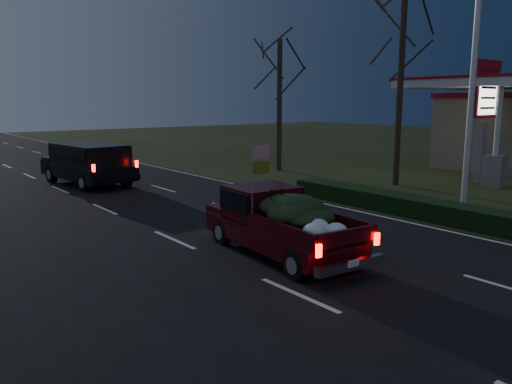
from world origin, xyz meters
TOP-DOWN VIEW (x-y plane):
  - ground at (0.00, 0.00)m, footprint 120.00×120.00m
  - road_asphalt at (0.00, 0.00)m, footprint 14.00×120.00m
  - hedge_row at (7.80, 3.00)m, footprint 1.00×10.00m
  - light_pole at (9.50, 2.00)m, footprint 0.50×0.90m
  - gas_price_pylon at (16.00, 4.99)m, footprint 2.00×0.41m
  - gas_canopy at (18.00, 6.00)m, footprint 7.10×6.10m
  - bare_tree_mid at (12.50, 7.00)m, footprint 3.60×3.60m
  - bare_tree_far at (11.50, 14.00)m, footprint 3.60×3.60m
  - pickup_truck at (1.47, 2.26)m, footprint 2.19×4.78m
  - lead_suv at (1.49, 15.54)m, footprint 2.74×5.47m

SIDE VIEW (x-z plane):
  - ground at x=0.00m, z-range 0.00..0.00m
  - road_asphalt at x=0.00m, z-range 0.00..0.02m
  - hedge_row at x=7.80m, z-range 0.00..0.60m
  - pickup_truck at x=1.47m, z-range -0.31..2.13m
  - lead_suv at x=1.49m, z-range 0.39..1.90m
  - gas_price_pylon at x=16.00m, z-range 0.98..6.56m
  - gas_canopy at x=18.00m, z-range 1.91..6.79m
  - bare_tree_far at x=11.50m, z-range 1.73..8.73m
  - light_pole at x=9.50m, z-range 0.90..10.06m
  - bare_tree_mid at x=12.50m, z-range 2.10..10.60m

